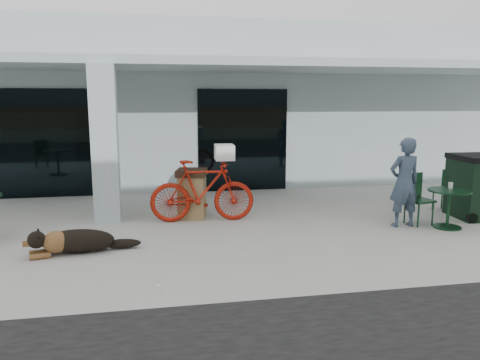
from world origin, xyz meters
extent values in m
plane|color=#B8B6AE|center=(0.00, 0.00, 0.00)|extent=(80.00, 80.00, 0.00)
cube|color=silver|center=(0.00, 8.50, 2.25)|extent=(22.00, 7.00, 4.50)
cube|color=black|center=(-3.20, 4.98, 1.35)|extent=(2.80, 0.06, 2.70)
cube|color=black|center=(1.80, 4.98, 1.35)|extent=(2.40, 0.06, 2.70)
cube|color=silver|center=(-1.50, 2.30, 1.56)|extent=(0.50, 0.50, 3.12)
cube|color=silver|center=(0.00, 3.60, 3.21)|extent=(22.00, 2.80, 0.18)
imported|color=#AB1D0D|center=(0.38, 1.90, 0.63)|extent=(2.11, 0.70, 1.25)
cube|color=white|center=(0.83, 1.88, 1.40)|extent=(0.40, 0.52, 0.30)
cylinder|color=white|center=(-0.55, -1.50, 0.04)|extent=(0.09, 0.09, 0.09)
imported|color=#384A5F|center=(4.16, 0.82, 0.87)|extent=(0.66, 0.46, 1.73)
cylinder|color=white|center=(5.07, 0.70, 0.80)|extent=(0.11, 0.11, 0.12)
camera|label=1|loc=(-0.56, -7.28, 2.45)|focal=35.00mm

